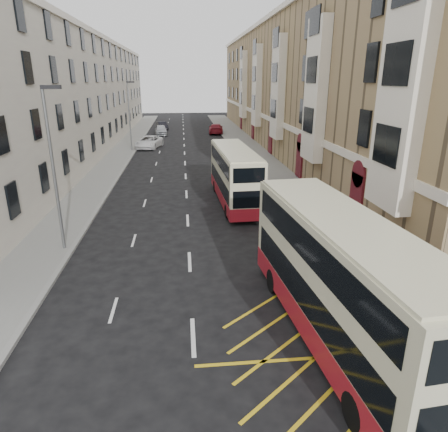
{
  "coord_description": "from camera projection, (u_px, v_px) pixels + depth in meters",
  "views": [
    {
      "loc": [
        -0.12,
        -7.66,
        8.4
      ],
      "look_at": [
        1.61,
        9.26,
        2.54
      ],
      "focal_mm": 32.0,
      "sensor_mm": 36.0,
      "label": 1
    }
  ],
  "objects": [
    {
      "name": "pavement_right",
      "position": [
        268.0,
        169.0,
        38.91
      ],
      "size": [
        4.0,
        120.0,
        0.15
      ],
      "primitive_type": "cube",
      "color": "slate",
      "rests_on": "ground"
    },
    {
      "name": "pavement_left",
      "position": [
        105.0,
        172.0,
        37.43
      ],
      "size": [
        3.0,
        120.0,
        0.15
      ],
      "primitive_type": "cube",
      "color": "slate",
      "rests_on": "ground"
    },
    {
      "name": "kerb_right",
      "position": [
        247.0,
        169.0,
        38.72
      ],
      "size": [
        0.25,
        120.0,
        0.15
      ],
      "primitive_type": "cube",
      "color": "gray",
      "rests_on": "ground"
    },
    {
      "name": "kerb_left",
      "position": [
        122.0,
        172.0,
        37.57
      ],
      "size": [
        0.25,
        120.0,
        0.15
      ],
      "primitive_type": "cube",
      "color": "gray",
      "rests_on": "ground"
    },
    {
      "name": "road_markings",
      "position": [
        184.0,
        146.0,
        52.28
      ],
      "size": [
        10.0,
        110.0,
        0.01
      ],
      "primitive_type": null,
      "color": "silver",
      "rests_on": "ground"
    },
    {
      "name": "terrace_right",
      "position": [
        298.0,
        86.0,
        51.61
      ],
      "size": [
        10.75,
        79.0,
        15.25
      ],
      "color": "#8F7553",
      "rests_on": "ground"
    },
    {
      "name": "terrace_left",
      "position": [
        74.0,
        95.0,
        49.34
      ],
      "size": [
        9.18,
        79.0,
        13.25
      ],
      "color": "beige",
      "rests_on": "ground"
    },
    {
      "name": "guard_railing",
      "position": [
        350.0,
        281.0,
        15.68
      ],
      "size": [
        0.06,
        6.56,
        1.01
      ],
      "color": "#B91F0B",
      "rests_on": "pavement_right"
    },
    {
      "name": "street_lamp_near",
      "position": [
        53.0,
        162.0,
        19.12
      ],
      "size": [
        0.93,
        0.18,
        8.0
      ],
      "color": "slate",
      "rests_on": "pavement_left"
    },
    {
      "name": "street_lamp_far",
      "position": [
        130.0,
        112.0,
        47.34
      ],
      "size": [
        0.93,
        0.18,
        8.0
      ],
      "color": "slate",
      "rests_on": "pavement_left"
    },
    {
      "name": "double_decker_front",
      "position": [
        340.0,
        281.0,
        12.89
      ],
      "size": [
        3.38,
        11.07,
        4.35
      ],
      "rotation": [
        0.0,
        0.0,
        0.08
      ],
      "color": "beige",
      "rests_on": "ground"
    },
    {
      "name": "double_decker_rear",
      "position": [
        235.0,
        176.0,
        27.88
      ],
      "size": [
        2.63,
        9.82,
        3.88
      ],
      "rotation": [
        0.0,
        0.0,
        0.04
      ],
      "color": "beige",
      "rests_on": "ground"
    },
    {
      "name": "pedestrian_near",
      "position": [
        404.0,
        337.0,
        12.1
      ],
      "size": [
        0.73,
        0.69,
        1.68
      ],
      "primitive_type": "imported",
      "rotation": [
        0.0,
        0.0,
        3.78
      ],
      "color": "black",
      "rests_on": "pavement_right"
    },
    {
      "name": "pedestrian_far",
      "position": [
        369.0,
        254.0,
        17.62
      ],
      "size": [
        1.15,
        0.7,
        1.84
      ],
      "primitive_type": "imported",
      "rotation": [
        0.0,
        0.0,
        2.89
      ],
      "color": "black",
      "rests_on": "pavement_right"
    },
    {
      "name": "white_van",
      "position": [
        149.0,
        142.0,
        50.8
      ],
      "size": [
        3.65,
        5.91,
        1.53
      ],
      "primitive_type": "imported",
      "rotation": [
        0.0,
        0.0,
        -0.21
      ],
      "color": "silver",
      "rests_on": "ground"
    },
    {
      "name": "car_silver",
      "position": [
        161.0,
        130.0,
        62.63
      ],
      "size": [
        2.22,
        4.76,
        1.58
      ],
      "primitive_type": "imported",
      "rotation": [
        0.0,
        0.0,
        0.08
      ],
      "color": "#ADB1B6",
      "rests_on": "ground"
    },
    {
      "name": "car_dark",
      "position": [
        162.0,
        126.0,
        69.29
      ],
      "size": [
        2.46,
        4.39,
        1.37
      ],
      "primitive_type": "imported",
      "rotation": [
        0.0,
        0.0,
        0.26
      ],
      "color": "black",
      "rests_on": "ground"
    },
    {
      "name": "car_red",
      "position": [
        216.0,
        129.0,
        64.24
      ],
      "size": [
        2.63,
        5.58,
        1.57
      ],
      "primitive_type": "imported",
      "rotation": [
        0.0,
        0.0,
        3.06
      ],
      "color": "maroon",
      "rests_on": "ground"
    }
  ]
}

